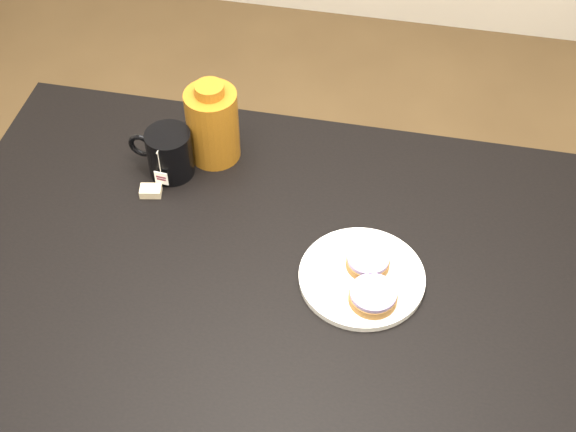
{
  "coord_description": "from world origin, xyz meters",
  "views": [
    {
      "loc": [
        0.21,
        -0.96,
        2.0
      ],
      "look_at": [
        0.0,
        0.08,
        0.81
      ],
      "focal_mm": 50.0,
      "sensor_mm": 36.0,
      "label": 1
    }
  ],
  "objects_px": {
    "table": "(279,292)",
    "mug": "(169,153)",
    "teabag_pouch": "(151,191)",
    "bagel_package": "(213,124)",
    "bagel_back": "(368,261)",
    "bagel_front": "(373,296)",
    "plate": "(362,276)"
  },
  "relations": [
    {
      "from": "table",
      "to": "bagel_back",
      "type": "relative_size",
      "value": 11.7
    },
    {
      "from": "bagel_back",
      "to": "bagel_front",
      "type": "relative_size",
      "value": 0.98
    },
    {
      "from": "bagel_front",
      "to": "mug",
      "type": "bearing_deg",
      "value": 150.67
    },
    {
      "from": "bagel_front",
      "to": "bagel_package",
      "type": "distance_m",
      "value": 0.53
    },
    {
      "from": "teabag_pouch",
      "to": "bagel_package",
      "type": "height_order",
      "value": "bagel_package"
    },
    {
      "from": "mug",
      "to": "bagel_package",
      "type": "relative_size",
      "value": 0.76
    },
    {
      "from": "bagel_front",
      "to": "mug",
      "type": "height_order",
      "value": "mug"
    },
    {
      "from": "table",
      "to": "bagel_front",
      "type": "bearing_deg",
      "value": -15.21
    },
    {
      "from": "table",
      "to": "mug",
      "type": "bearing_deg",
      "value": 142.91
    },
    {
      "from": "bagel_front",
      "to": "mug",
      "type": "distance_m",
      "value": 0.55
    },
    {
      "from": "mug",
      "to": "bagel_package",
      "type": "xyz_separation_m",
      "value": [
        0.08,
        0.07,
        0.03
      ]
    },
    {
      "from": "bagel_back",
      "to": "teabag_pouch",
      "type": "bearing_deg",
      "value": 166.66
    },
    {
      "from": "bagel_back",
      "to": "mug",
      "type": "relative_size",
      "value": 0.8
    },
    {
      "from": "plate",
      "to": "teabag_pouch",
      "type": "bearing_deg",
      "value": 163.61
    },
    {
      "from": "mug",
      "to": "bagel_package",
      "type": "distance_m",
      "value": 0.11
    },
    {
      "from": "teabag_pouch",
      "to": "bagel_package",
      "type": "relative_size",
      "value": 0.23
    },
    {
      "from": "plate",
      "to": "bagel_back",
      "type": "xyz_separation_m",
      "value": [
        0.01,
        0.03,
        0.02
      ]
    },
    {
      "from": "table",
      "to": "bagel_package",
      "type": "distance_m",
      "value": 0.4
    },
    {
      "from": "bagel_package",
      "to": "plate",
      "type": "bearing_deg",
      "value": -37.69
    },
    {
      "from": "table",
      "to": "mug",
      "type": "xyz_separation_m",
      "value": [
        -0.29,
        0.22,
        0.14
      ]
    },
    {
      "from": "bagel_front",
      "to": "bagel_package",
      "type": "bearing_deg",
      "value": 139.4
    },
    {
      "from": "bagel_front",
      "to": "teabag_pouch",
      "type": "relative_size",
      "value": 2.72
    },
    {
      "from": "bagel_back",
      "to": "teabag_pouch",
      "type": "relative_size",
      "value": 2.66
    },
    {
      "from": "plate",
      "to": "bagel_package",
      "type": "bearing_deg",
      "value": 142.31
    },
    {
      "from": "mug",
      "to": "teabag_pouch",
      "type": "distance_m",
      "value": 0.09
    },
    {
      "from": "plate",
      "to": "mug",
      "type": "xyz_separation_m",
      "value": [
        -0.45,
        0.21,
        0.05
      ]
    },
    {
      "from": "bagel_package",
      "to": "table",
      "type": "bearing_deg",
      "value": -54.51
    },
    {
      "from": "plate",
      "to": "bagel_front",
      "type": "relative_size",
      "value": 2.01
    },
    {
      "from": "bagel_back",
      "to": "mug",
      "type": "distance_m",
      "value": 0.5
    },
    {
      "from": "bagel_front",
      "to": "bagel_back",
      "type": "bearing_deg",
      "value": 104.29
    },
    {
      "from": "plate",
      "to": "teabag_pouch",
      "type": "height_order",
      "value": "same"
    },
    {
      "from": "bagel_package",
      "to": "teabag_pouch",
      "type": "bearing_deg",
      "value": -124.86
    }
  ]
}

